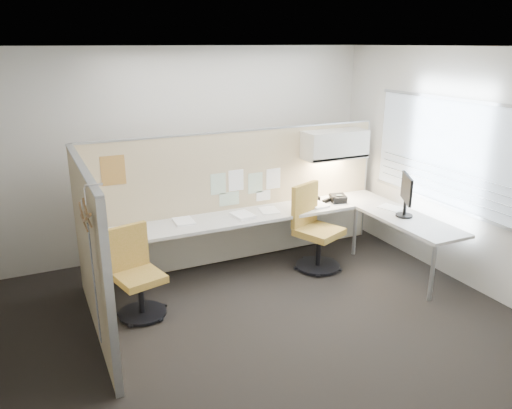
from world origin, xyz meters
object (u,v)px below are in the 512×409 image
monitor (406,193)px  desk (280,223)px  chair_right (314,230)px  phone (338,199)px  chair_left (137,275)px

monitor → desk: bearing=90.4°
desk → monitor: (1.37, -0.77, 0.44)m
monitor → chair_right: bearing=90.4°
phone → chair_left: bearing=-156.8°
chair_left → chair_right: chair_right is taller
chair_left → phone: 2.99m
chair_right → monitor: monitor is taller
chair_left → monitor: 3.41m
chair_right → phone: (0.57, 0.31, 0.27)m
desk → phone: size_ratio=16.28×
monitor → phone: (-0.42, 0.87, -0.26)m
monitor → phone: monitor is taller
desk → monitor: 1.63m
desk → phone: (0.95, 0.10, 0.18)m
monitor → phone: bearing=55.4°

